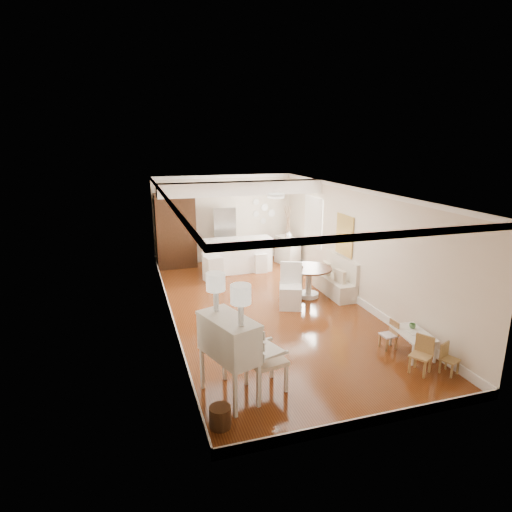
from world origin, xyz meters
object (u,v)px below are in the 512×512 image
wicker_basket (220,417)px  breakfast_counter (238,255)px  kids_table (412,343)px  kids_chair_b (388,335)px  kids_chair_a (421,355)px  bar_stool_right (260,257)px  slip_chair_near (291,286)px  kids_chair_c (450,359)px  fridge (235,235)px  secretary_bureau (229,358)px  slip_chair_far (291,282)px  dining_table (309,282)px  gustavian_armchair (266,358)px  bar_stool_left (213,262)px  sideboard (287,251)px  pantry_cabinet (176,231)px

wicker_basket → breakfast_counter: (2.10, 6.96, 0.36)m
kids_table → kids_chair_b: 0.45m
kids_chair_a → kids_chair_b: bearing=148.6°
kids_chair_b → bar_stool_right: size_ratio=0.61×
wicker_basket → breakfast_counter: breakfast_counter is taller
kids_chair_a → slip_chair_near: 3.58m
kids_chair_c → fridge: fridge is taller
secretary_bureau → wicker_basket: 0.88m
slip_chair_near → slip_chair_far: slip_chair_near is taller
wicker_basket → dining_table: (3.27, 4.35, 0.23)m
wicker_basket → kids_chair_b: (3.59, 1.34, 0.13)m
gustavian_armchair → kids_chair_a: 2.71m
bar_stool_left → sideboard: size_ratio=1.23×
slip_chair_near → pantry_cabinet: 4.79m
kids_table → fridge: fridge is taller
bar_stool_right → fridge: (-0.44, 1.25, 0.44)m
slip_chair_far → bar_stool_left: bar_stool_left is taller
breakfast_counter → sideboard: 1.77m
kids_table → kids_chair_c: size_ratio=1.59×
kids_table → kids_chair_c: (0.16, -0.79, 0.06)m
kids_chair_a → bar_stool_right: size_ratio=0.72×
wicker_basket → bar_stool_left: bearing=79.3°
gustavian_armchair → bar_stool_right: bearing=-26.4°
breakfast_counter → pantry_cabinet: size_ratio=0.89×
slip_chair_far → fridge: 3.64m
gustavian_armchair → kids_chair_b: bearing=-86.8°
bar_stool_right → breakfast_counter: bearing=163.6°
breakfast_counter → kids_chair_b: bearing=-75.1°
kids_chair_b → pantry_cabinet: bearing=-156.8°
kids_chair_c → fridge: size_ratio=0.30×
secretary_bureau → fridge: fridge is taller
kids_chair_b → kids_chair_c: size_ratio=1.03×
slip_chair_far → sideboard: 3.03m
kids_chair_a → slip_chair_far: slip_chair_far is taller
secretary_bureau → kids_chair_b: 3.39m
sideboard → dining_table: bearing=-113.5°
secretary_bureau → dining_table: 4.75m
kids_chair_b → sideboard: (0.23, 5.96, 0.16)m
kids_table → bar_stool_left: bar_stool_left is taller
fridge → kids_table: bearing=-77.1°
kids_chair_a → sideboard: sideboard is taller
kids_table → pantry_cabinet: (-3.50, 7.03, 0.93)m
kids_chair_c → slip_chair_far: (-1.23, 4.22, 0.15)m
dining_table → slip_chair_far: (-0.44, 0.09, 0.03)m
secretary_bureau → slip_chair_near: (2.27, 3.16, -0.13)m
wicker_basket → fridge: (2.30, 8.01, 0.75)m
bar_stool_right → sideboard: (1.10, 0.54, -0.02)m
fridge → sideboard: fridge is taller
slip_chair_near → breakfast_counter: 3.18m
gustavian_armchair → kids_chair_a: gustavian_armchair is taller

